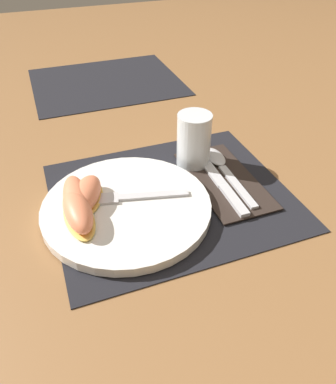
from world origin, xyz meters
TOP-DOWN VIEW (x-y plane):
  - ground_plane at (0.00, 0.00)m, footprint 3.00×3.00m
  - placemat at (0.00, 0.00)m, footprint 0.40×0.34m
  - placemat_far at (0.01, 0.55)m, footprint 0.40×0.34m
  - plate at (-0.08, -0.02)m, footprint 0.28×0.28m
  - juice_glass at (0.07, 0.08)m, footprint 0.06×0.06m
  - napkin at (0.10, 0.01)m, footprint 0.11×0.22m
  - knife at (0.09, -0.00)m, footprint 0.02×0.21m
  - spoon at (0.12, 0.05)m, footprint 0.04×0.19m
  - fork at (-0.09, -0.00)m, footprint 0.19×0.06m
  - citrus_wedge_0 at (-0.14, 0.01)m, footprint 0.08×0.11m
  - citrus_wedge_1 at (-0.16, -0.00)m, footprint 0.05×0.13m
  - citrus_wedge_2 at (-0.16, -0.03)m, footprint 0.05×0.11m

SIDE VIEW (x-z plane):
  - ground_plane at x=0.00m, z-range 0.00..0.00m
  - placemat at x=0.00m, z-range 0.00..0.00m
  - placemat_far at x=0.01m, z-range 0.00..0.00m
  - napkin at x=0.10m, z-range 0.00..0.01m
  - knife at x=0.09m, z-range 0.01..0.01m
  - spoon at x=0.12m, z-range 0.01..0.02m
  - plate at x=-0.08m, z-range 0.00..0.02m
  - fork at x=-0.09m, z-range 0.02..0.02m
  - citrus_wedge_0 at x=-0.14m, z-range 0.02..0.05m
  - citrus_wedge_1 at x=-0.16m, z-range 0.02..0.05m
  - citrus_wedge_2 at x=-0.16m, z-range 0.02..0.05m
  - juice_glass at x=0.07m, z-range 0.00..0.10m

